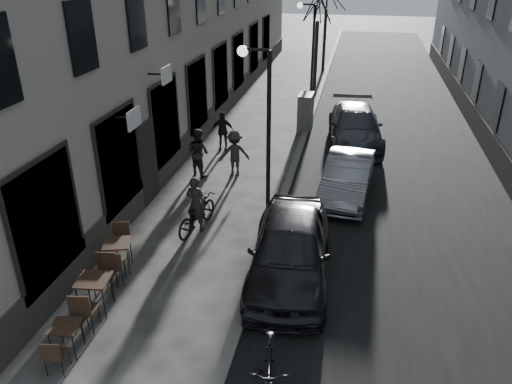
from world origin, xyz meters
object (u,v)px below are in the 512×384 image
(streetlamp_far, at_px, (310,45))
(utility_cabinet, at_px, (305,112))
(streetlamp_near, at_px, (262,120))
(bistro_set_c, at_px, (118,253))
(tree_near, at_px, (318,6))
(car_near, at_px, (290,249))
(car_far, at_px, (355,126))
(bicycle, at_px, (196,214))
(car_mid, at_px, (348,177))
(bistro_set_a, at_px, (67,336))
(moped, at_px, (269,379))
(bistro_set_b, at_px, (95,291))
(pedestrian_mid, at_px, (235,153))
(pedestrian_near, at_px, (198,152))
(pedestrian_far, at_px, (222,131))

(streetlamp_far, bearing_deg, utility_cabinet, -85.22)
(streetlamp_near, distance_m, bistro_set_c, 5.09)
(tree_near, bearing_deg, bistro_set_c, -99.82)
(car_near, bearing_deg, car_far, 78.96)
(bicycle, bearing_deg, car_mid, -130.17)
(bistro_set_a, distance_m, car_mid, 9.76)
(streetlamp_near, distance_m, moped, 7.08)
(moped, bearing_deg, bicycle, 109.80)
(utility_cabinet, xyz_separation_m, car_far, (2.20, -1.35, -0.07))
(bistro_set_c, xyz_separation_m, car_near, (4.23, 0.53, 0.32))
(car_near, bearing_deg, bistro_set_a, -142.76)
(bistro_set_a, relative_size, bistro_set_b, 0.80)
(bicycle, xyz_separation_m, moped, (3.13, -5.73, 0.15))
(bicycle, bearing_deg, streetlamp_near, -143.89)
(bistro_set_b, height_order, bicycle, bicycle)
(streetlamp_far, relative_size, car_mid, 1.25)
(bicycle, xyz_separation_m, car_far, (4.23, 8.15, 0.23))
(pedestrian_mid, xyz_separation_m, car_far, (4.09, 4.13, -0.09))
(bistro_set_a, xyz_separation_m, pedestrian_near, (-0.08, 8.94, 0.45))
(car_near, bearing_deg, bistro_set_c, -176.51)
(bistro_set_a, bearing_deg, pedestrian_mid, 74.99)
(utility_cabinet, xyz_separation_m, pedestrian_far, (-2.97, -3.10, -0.03))
(pedestrian_mid, bearing_deg, utility_cabinet, -130.06)
(tree_near, bearing_deg, car_near, -86.41)
(bistro_set_a, height_order, bicycle, bicycle)
(utility_cabinet, xyz_separation_m, moped, (1.10, -15.22, -0.16))
(bistro_set_a, height_order, pedestrian_far, pedestrian_far)
(moped, bearing_deg, bistro_set_c, 133.57)
(moped, bearing_deg, pedestrian_far, 99.73)
(pedestrian_far, bearing_deg, bistro_set_b, -100.77)
(bistro_set_a, height_order, moped, moped)
(bistro_set_a, distance_m, utility_cabinet, 15.02)
(bistro_set_b, bearing_deg, bistro_set_c, 89.79)
(streetlamp_far, distance_m, utility_cabinet, 4.02)
(bistro_set_b, xyz_separation_m, bistro_set_c, (-0.21, 1.57, -0.03))
(pedestrian_near, height_order, car_far, pedestrian_near)
(streetlamp_far, height_order, pedestrian_far, streetlamp_far)
(bistro_set_b, distance_m, car_far, 13.16)
(bistro_set_c, distance_m, car_mid, 7.65)
(tree_near, distance_m, car_near, 18.00)
(car_far, bearing_deg, bistro_set_a, -116.89)
(utility_cabinet, bearing_deg, pedestrian_mid, -107.20)
(bistro_set_c, height_order, moped, moped)
(streetlamp_near, height_order, car_far, streetlamp_near)
(bicycle, bearing_deg, moped, 131.73)
(streetlamp_far, bearing_deg, car_far, -61.75)
(bistro_set_a, distance_m, bistro_set_b, 1.32)
(car_mid, bearing_deg, utility_cabinet, 113.08)
(car_mid, xyz_separation_m, car_far, (0.11, 5.07, 0.07))
(car_mid, bearing_deg, car_far, 93.80)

